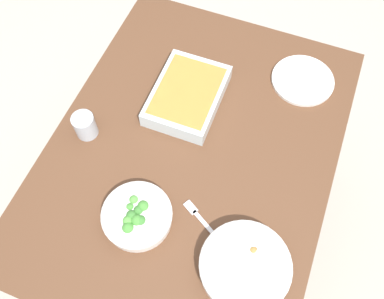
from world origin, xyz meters
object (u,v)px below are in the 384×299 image
object	(u,v)px
fork_on_table	(202,220)
stew_bowl	(245,267)
broccoli_bowl	(137,216)
baking_dish	(187,95)
drink_cup	(85,126)
side_plate	(303,80)

from	to	relation	value
fork_on_table	stew_bowl	bearing A→B (deg)	60.66
broccoli_bowl	fork_on_table	bearing A→B (deg)	109.98
baking_dish	drink_cup	xyz separation A→B (m)	(0.24, -0.26, 0.00)
drink_cup	side_plate	distance (m)	0.77
broccoli_bowl	drink_cup	distance (m)	0.35
side_plate	fork_on_table	world-z (taller)	side_plate
baking_dish	side_plate	xyz separation A→B (m)	(-0.23, 0.35, -0.03)
baking_dish	drink_cup	world-z (taller)	drink_cup
baking_dish	fork_on_table	distance (m)	0.43
stew_bowl	side_plate	distance (m)	0.70
broccoli_bowl	baking_dish	bearing A→B (deg)	-177.40
baking_dish	drink_cup	distance (m)	0.35
broccoli_bowl	fork_on_table	distance (m)	0.19
stew_bowl	drink_cup	bearing A→B (deg)	-111.06
broccoli_bowl	fork_on_table	size ratio (longest dim) A/B	1.27
stew_bowl	broccoli_bowl	size ratio (longest dim) A/B	1.23
stew_bowl	broccoli_bowl	world-z (taller)	broccoli_bowl
baking_dish	side_plate	size ratio (longest dim) A/B	1.37
drink_cup	side_plate	size ratio (longest dim) A/B	0.39
stew_bowl	baking_dish	bearing A→B (deg)	-143.03
side_plate	stew_bowl	bearing A→B (deg)	0.62
side_plate	fork_on_table	distance (m)	0.63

